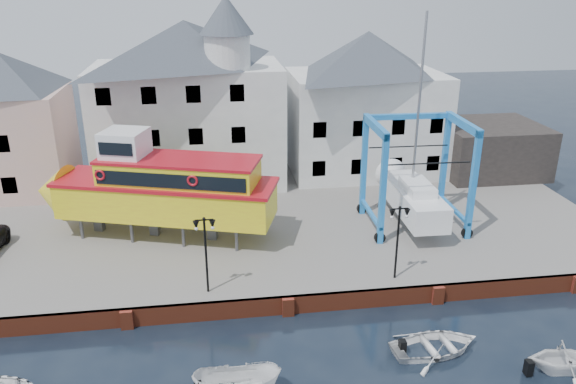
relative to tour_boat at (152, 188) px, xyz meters
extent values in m
plane|color=black|center=(7.19, -8.52, -4.15)|extent=(140.00, 140.00, 0.00)
cube|color=slate|center=(7.19, 2.48, -3.65)|extent=(44.00, 22.00, 1.00)
cube|color=maroon|center=(7.19, -8.40, -3.65)|extent=(44.00, 0.25, 1.00)
cube|color=maroon|center=(-0.81, -8.57, -3.65)|extent=(0.60, 0.36, 1.00)
cube|color=maroon|center=(7.19, -8.57, -3.65)|extent=(0.60, 0.36, 1.00)
cube|color=maroon|center=(15.19, -8.57, -3.65)|extent=(0.60, 0.36, 1.00)
cube|color=#D8AC98|center=(-10.81, 9.48, 0.60)|extent=(8.00, 7.00, 7.50)
cube|color=black|center=(-10.31, 6.02, -1.55)|extent=(1.00, 0.08, 1.20)
cube|color=black|center=(-10.31, 6.02, 1.45)|extent=(1.00, 0.08, 1.20)
cube|color=silver|center=(2.19, 9.98, 1.35)|extent=(14.00, 8.00, 9.00)
pyramid|color=#384148|center=(2.19, 9.98, 7.45)|extent=(14.00, 8.00, 3.20)
cube|color=black|center=(-3.31, 6.02, -1.55)|extent=(1.00, 0.08, 1.20)
cube|color=black|center=(-0.31, 6.02, -1.55)|extent=(1.00, 0.08, 1.20)
cube|color=black|center=(2.69, 6.02, -1.55)|extent=(1.00, 0.08, 1.20)
cube|color=black|center=(5.69, 6.02, -1.55)|extent=(1.00, 0.08, 1.20)
cube|color=black|center=(-3.31, 6.02, 1.45)|extent=(1.00, 0.08, 1.20)
cube|color=black|center=(-0.31, 6.02, 1.45)|extent=(1.00, 0.08, 1.20)
cube|color=black|center=(2.69, 6.02, 1.45)|extent=(1.00, 0.08, 1.20)
cube|color=black|center=(5.69, 6.02, 1.45)|extent=(1.00, 0.08, 1.20)
cube|color=black|center=(-3.31, 6.02, 4.45)|extent=(1.00, 0.08, 1.20)
cube|color=black|center=(-0.31, 6.02, 4.45)|extent=(1.00, 0.08, 1.20)
cube|color=black|center=(2.69, 6.02, 4.45)|extent=(1.00, 0.08, 1.20)
cube|color=black|center=(5.69, 6.02, 4.45)|extent=(1.00, 0.08, 1.20)
cylinder|color=silver|center=(5.19, 7.58, 7.05)|extent=(3.20, 3.20, 2.40)
cone|color=#384148|center=(5.19, 7.58, 9.55)|extent=(3.80, 3.80, 2.60)
cube|color=silver|center=(16.19, 10.48, 0.85)|extent=(12.00, 8.00, 8.00)
pyramid|color=#384148|center=(16.19, 10.48, 6.45)|extent=(12.00, 8.00, 3.20)
cube|color=black|center=(11.69, 6.52, -1.55)|extent=(1.00, 0.08, 1.20)
cube|color=black|center=(14.69, 6.52, -1.55)|extent=(1.00, 0.08, 1.20)
cube|color=black|center=(17.69, 6.52, -1.55)|extent=(1.00, 0.08, 1.20)
cube|color=black|center=(20.69, 6.52, -1.55)|extent=(1.00, 0.08, 1.20)
cube|color=black|center=(11.69, 6.52, 1.45)|extent=(1.00, 0.08, 1.20)
cube|color=black|center=(14.69, 6.52, 1.45)|extent=(1.00, 0.08, 1.20)
cube|color=black|center=(17.69, 6.52, 1.45)|extent=(1.00, 0.08, 1.20)
cube|color=black|center=(20.69, 6.52, 1.45)|extent=(1.00, 0.08, 1.20)
cube|color=black|center=(26.19, 8.48, -1.15)|extent=(8.00, 7.00, 4.00)
cylinder|color=black|center=(3.19, -7.32, -1.15)|extent=(0.12, 0.12, 4.00)
cube|color=black|center=(3.19, -7.32, 0.90)|extent=(0.90, 0.06, 0.06)
sphere|color=black|center=(3.19, -7.32, 0.97)|extent=(0.16, 0.16, 0.16)
cone|color=black|center=(2.79, -7.32, 0.63)|extent=(0.32, 0.32, 0.45)
sphere|color=white|center=(2.79, -7.32, 0.45)|extent=(0.18, 0.18, 0.18)
cone|color=black|center=(3.59, -7.32, 0.63)|extent=(0.32, 0.32, 0.45)
sphere|color=white|center=(3.59, -7.32, 0.45)|extent=(0.18, 0.18, 0.18)
cylinder|color=black|center=(13.19, -7.32, -1.15)|extent=(0.12, 0.12, 4.00)
cube|color=black|center=(13.19, -7.32, 0.90)|extent=(0.90, 0.06, 0.06)
sphere|color=black|center=(13.19, -7.32, 0.97)|extent=(0.16, 0.16, 0.16)
cone|color=black|center=(12.79, -7.32, 0.63)|extent=(0.32, 0.32, 0.45)
sphere|color=white|center=(12.79, -7.32, 0.45)|extent=(0.18, 0.18, 0.18)
cone|color=black|center=(13.59, -7.32, 0.63)|extent=(0.32, 0.32, 0.45)
sphere|color=white|center=(13.59, -7.32, 0.45)|extent=(0.18, 0.18, 0.18)
cylinder|color=#59595E|center=(-4.46, 0.06, -2.45)|extent=(0.25, 0.25, 1.41)
cylinder|color=#59595E|center=(-3.65, 2.55, -2.45)|extent=(0.25, 0.25, 1.41)
cylinder|color=#59595E|center=(-1.33, -0.95, -2.45)|extent=(0.25, 0.25, 1.41)
cylinder|color=#59595E|center=(-0.53, 1.55, -2.45)|extent=(0.25, 0.25, 1.41)
cylinder|color=#59595E|center=(1.79, -1.95, -2.45)|extent=(0.25, 0.25, 1.41)
cylinder|color=#59595E|center=(2.60, 0.55, -2.45)|extent=(0.25, 0.25, 1.41)
cylinder|color=#59595E|center=(4.92, -2.96, -2.45)|extent=(0.25, 0.25, 1.41)
cylinder|color=#59595E|center=(5.72, -0.46, -2.45)|extent=(0.25, 0.25, 1.41)
cube|color=#59595E|center=(-3.61, 1.16, -2.45)|extent=(0.68, 0.62, 1.41)
cube|color=#59595E|center=(-0.04, 0.01, -2.45)|extent=(0.68, 0.62, 1.41)
cube|color=#59595E|center=(3.54, -1.14, -2.45)|extent=(0.68, 0.62, 1.41)
cube|color=#FBF21C|center=(0.86, -0.27, -0.71)|extent=(13.59, 7.41, 2.06)
cone|color=#FBF21C|center=(-6.37, 2.05, -0.71)|extent=(3.05, 4.02, 3.56)
cube|color=#B3111D|center=(0.86, -0.27, 0.42)|extent=(13.90, 7.64, 0.21)
cube|color=#FBF21C|center=(1.75, -0.56, 1.07)|extent=(9.90, 5.91, 1.50)
cube|color=black|center=(1.25, -2.11, 1.12)|extent=(8.59, 2.81, 0.84)
cube|color=black|center=(2.25, 0.99, 1.12)|extent=(8.59, 2.81, 0.84)
cube|color=#B3111D|center=(1.75, -0.56, 1.91)|extent=(10.11, 6.05, 0.17)
cube|color=white|center=(-1.37, 0.44, 2.68)|extent=(3.07, 3.07, 1.71)
cube|color=black|center=(-1.76, -0.75, 2.75)|extent=(1.97, 0.68, 0.75)
torus|color=#B3111D|center=(-2.78, -0.86, 1.26)|extent=(0.67, 0.33, 0.66)
torus|color=#B3111D|center=(2.58, -2.59, 1.26)|extent=(0.67, 0.33, 0.66)
cube|color=blue|center=(13.60, -3.14, 0.29)|extent=(0.35, 0.35, 6.87)
cylinder|color=black|center=(13.60, -3.14, -2.80)|extent=(0.69, 0.26, 0.69)
cube|color=blue|center=(13.71, 1.42, 0.29)|extent=(0.35, 0.35, 6.87)
cylinder|color=black|center=(13.71, 1.42, -2.80)|extent=(0.69, 0.26, 0.69)
cube|color=blue|center=(19.15, -3.27, 0.29)|extent=(0.35, 0.35, 6.87)
cylinder|color=black|center=(19.15, -3.27, -2.80)|extent=(0.69, 0.26, 0.69)
cube|color=blue|center=(19.25, 1.30, 0.29)|extent=(0.35, 0.35, 6.87)
cylinder|color=black|center=(19.25, 1.30, -2.80)|extent=(0.69, 0.26, 0.69)
cube|color=blue|center=(13.66, -0.86, 3.55)|extent=(0.45, 4.91, 0.48)
cube|color=blue|center=(13.66, -0.86, -2.17)|extent=(0.35, 4.91, 0.21)
cube|color=blue|center=(19.20, -0.98, 3.55)|extent=(0.45, 4.91, 0.48)
cube|color=blue|center=(19.20, -0.98, -2.17)|extent=(0.35, 4.91, 0.21)
cube|color=blue|center=(16.48, 1.36, 3.55)|extent=(5.89, 0.48, 0.34)
cube|color=white|center=(16.43, -0.92, -1.38)|extent=(2.42, 7.41, 1.57)
cone|color=white|center=(16.52, 3.44, -1.38)|extent=(2.29, 1.62, 2.26)
cube|color=#59595E|center=(16.43, -0.92, -2.51)|extent=(0.28, 1.77, 0.69)
cube|color=white|center=(16.42, -1.41, -0.30)|extent=(1.64, 2.98, 0.59)
cylinder|color=#99999E|center=(16.44, -0.43, 4.80)|extent=(0.16, 0.16, 10.79)
cube|color=black|center=(16.39, -2.69, 1.67)|extent=(5.29, 0.24, 0.05)
cube|color=black|center=(16.47, 0.84, 1.67)|extent=(5.29, 0.24, 0.05)
imported|color=white|center=(13.53, -12.45, -4.15)|extent=(4.56, 3.51, 0.88)
imported|color=white|center=(18.49, -14.60, -4.15)|extent=(3.52, 3.14, 1.68)
camera|label=1|loc=(3.74, -32.80, 12.23)|focal=35.00mm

